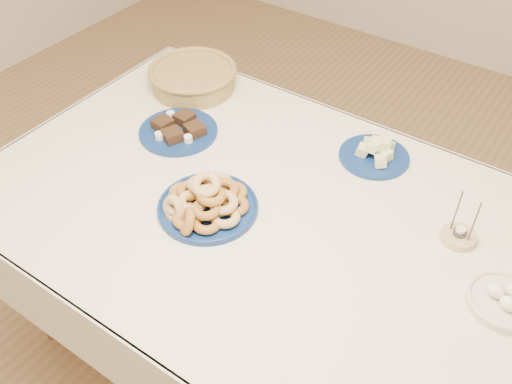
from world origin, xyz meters
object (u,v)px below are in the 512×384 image
brownie_plate (178,130)px  candle_holder (458,236)px  wicker_basket (193,77)px  egg_bowl (504,300)px  melon_plate (376,152)px  donut_platter (206,202)px  dining_table (266,233)px

brownie_plate → candle_holder: (0.93, 0.07, 0.00)m
wicker_basket → candle_holder: size_ratio=2.06×
brownie_plate → egg_bowl: (1.10, -0.08, 0.00)m
wicker_basket → candle_holder: candle_holder is taller
melon_plate → wicker_basket: size_ratio=0.70×
egg_bowl → melon_plate: bearing=146.1°
egg_bowl → candle_holder: bearing=138.5°
donut_platter → brownie_plate: 0.38m
dining_table → wicker_basket: 0.70m
dining_table → melon_plate: melon_plate is taller
brownie_plate → candle_holder: candle_holder is taller
melon_plate → brownie_plate: bearing=-156.4°
dining_table → candle_holder: size_ratio=10.79×
dining_table → brownie_plate: 0.47m
melon_plate → brownie_plate: melon_plate is taller
melon_plate → egg_bowl: bearing=-33.9°
candle_holder → egg_bowl: (0.17, -0.15, 0.00)m
dining_table → donut_platter: 0.22m
donut_platter → brownie_plate: bearing=142.5°
candle_holder → egg_bowl: candle_holder is taller
dining_table → candle_holder: candle_holder is taller
dining_table → brownie_plate: bearing=163.8°
brownie_plate → wicker_basket: 0.28m
brownie_plate → egg_bowl: egg_bowl is taller
donut_platter → melon_plate: 0.57m
dining_table → egg_bowl: size_ratio=7.84×
egg_bowl → dining_table: bearing=-175.9°
melon_plate → egg_bowl: 0.61m
dining_table → melon_plate: bearing=68.1°
donut_platter → melon_plate: bearing=59.6°
melon_plate → wicker_basket: (-0.73, -0.01, 0.02)m
brownie_plate → wicker_basket: bearing=119.2°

